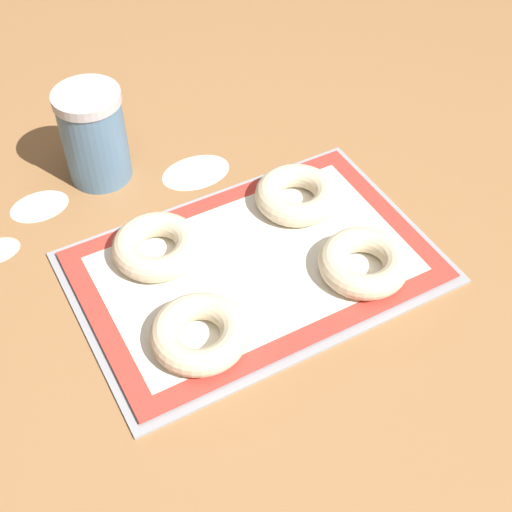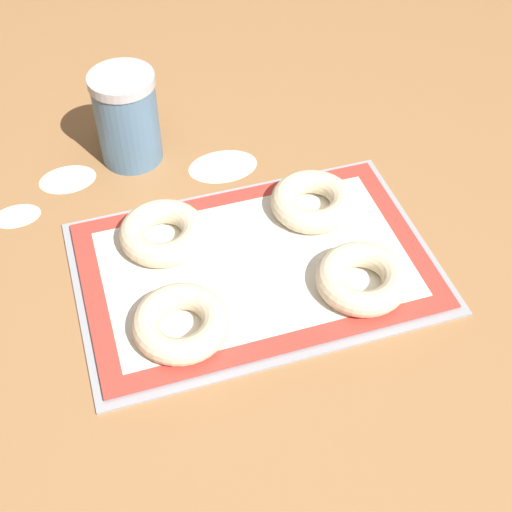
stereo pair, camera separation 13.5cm
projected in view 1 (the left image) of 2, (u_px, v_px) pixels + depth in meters
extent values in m
plane|color=olive|center=(265.00, 264.00, 1.04)|extent=(2.80, 2.80, 0.00)
cube|color=#93969B|center=(256.00, 268.00, 1.03)|extent=(0.51, 0.34, 0.01)
cube|color=red|center=(256.00, 266.00, 1.02)|extent=(0.49, 0.32, 0.00)
cube|color=silver|center=(256.00, 265.00, 1.02)|extent=(0.43, 0.26, 0.00)
torus|color=beige|center=(199.00, 334.00, 0.92)|extent=(0.13, 0.13, 0.04)
torus|color=beige|center=(364.00, 263.00, 1.00)|extent=(0.13, 0.13, 0.04)
torus|color=beige|center=(157.00, 246.00, 1.02)|extent=(0.13, 0.13, 0.04)
torus|color=beige|center=(296.00, 195.00, 1.10)|extent=(0.13, 0.13, 0.04)
cylinder|color=slate|center=(95.00, 140.00, 1.12)|extent=(0.10, 0.10, 0.14)
cylinder|color=#B2B2B7|center=(86.00, 98.00, 1.06)|extent=(0.10, 0.10, 0.02)
ellipsoid|color=white|center=(39.00, 206.00, 1.12)|extent=(0.09, 0.07, 0.00)
ellipsoid|color=white|center=(196.00, 172.00, 1.18)|extent=(0.12, 0.08, 0.00)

